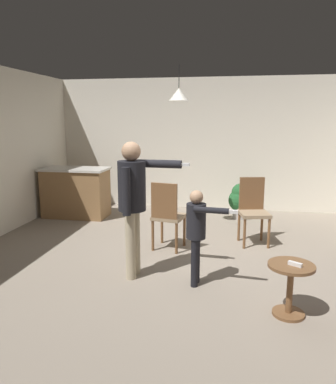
{
  "coord_description": "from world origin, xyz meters",
  "views": [
    {
      "loc": [
        0.54,
        -4.53,
        1.87
      ],
      "look_at": [
        -0.24,
        -0.24,
        1.0
      ],
      "focal_mm": 34.41,
      "sensor_mm": 36.0,
      "label": 1
    }
  ],
  "objects_px": {
    "side_table_by_couch": "(290,283)",
    "dining_chair_near_wall": "(167,213)",
    "dining_chair_by_counter": "(253,208)",
    "kitchen_counter": "(76,192)",
    "spare_remote_on_table": "(295,264)",
    "person_adult": "(133,195)",
    "person_child": "(197,227)",
    "potted_plant_corner": "(240,199)"
  },
  "relations": [
    {
      "from": "kitchen_counter",
      "to": "potted_plant_corner",
      "type": "height_order",
      "value": "kitchen_counter"
    },
    {
      "from": "dining_chair_near_wall",
      "to": "spare_remote_on_table",
      "type": "bearing_deg",
      "value": -36.54
    },
    {
      "from": "person_adult",
      "to": "dining_chair_by_counter",
      "type": "height_order",
      "value": "person_adult"
    },
    {
      "from": "side_table_by_couch",
      "to": "dining_chair_near_wall",
      "type": "distance_m",
      "value": 2.18
    },
    {
      "from": "kitchen_counter",
      "to": "person_adult",
      "type": "height_order",
      "value": "person_adult"
    },
    {
      "from": "dining_chair_by_counter",
      "to": "spare_remote_on_table",
      "type": "bearing_deg",
      "value": 85.18
    },
    {
      "from": "person_adult",
      "to": "spare_remote_on_table",
      "type": "xyz_separation_m",
      "value": [
        1.74,
        -0.65,
        -0.47
      ]
    },
    {
      "from": "dining_chair_by_counter",
      "to": "kitchen_counter",
      "type": "bearing_deg",
      "value": -29.23
    },
    {
      "from": "side_table_by_couch",
      "to": "dining_chair_near_wall",
      "type": "bearing_deg",
      "value": 133.21
    },
    {
      "from": "person_child",
      "to": "potted_plant_corner",
      "type": "distance_m",
      "value": 3.06
    },
    {
      "from": "dining_chair_by_counter",
      "to": "potted_plant_corner",
      "type": "height_order",
      "value": "dining_chair_by_counter"
    },
    {
      "from": "side_table_by_couch",
      "to": "person_adult",
      "type": "xyz_separation_m",
      "value": [
        -1.71,
        0.62,
        0.68
      ]
    },
    {
      "from": "kitchen_counter",
      "to": "person_child",
      "type": "height_order",
      "value": "person_child"
    },
    {
      "from": "person_adult",
      "to": "potted_plant_corner",
      "type": "distance_m",
      "value": 3.23
    },
    {
      "from": "kitchen_counter",
      "to": "spare_remote_on_table",
      "type": "height_order",
      "value": "kitchen_counter"
    },
    {
      "from": "person_adult",
      "to": "potted_plant_corner",
      "type": "height_order",
      "value": "person_adult"
    },
    {
      "from": "side_table_by_couch",
      "to": "spare_remote_on_table",
      "type": "distance_m",
      "value": 0.22
    },
    {
      "from": "person_adult",
      "to": "dining_chair_near_wall",
      "type": "xyz_separation_m",
      "value": [
        0.22,
        0.96,
        -0.46
      ]
    },
    {
      "from": "spare_remote_on_table",
      "to": "dining_chair_by_counter",
      "type": "bearing_deg",
      "value": 97.61
    },
    {
      "from": "potted_plant_corner",
      "to": "dining_chair_near_wall",
      "type": "bearing_deg",
      "value": -118.6
    },
    {
      "from": "dining_chair_near_wall",
      "to": "person_child",
      "type": "bearing_deg",
      "value": -53.05
    },
    {
      "from": "spare_remote_on_table",
      "to": "kitchen_counter",
      "type": "bearing_deg",
      "value": 138.72
    },
    {
      "from": "person_adult",
      "to": "potted_plant_corner",
      "type": "relative_size",
      "value": 2.4
    },
    {
      "from": "person_adult",
      "to": "spare_remote_on_table",
      "type": "relative_size",
      "value": 12.44
    },
    {
      "from": "person_child",
      "to": "dining_chair_by_counter",
      "type": "xyz_separation_m",
      "value": [
        0.69,
        1.6,
        -0.14
      ]
    },
    {
      "from": "person_adult",
      "to": "potted_plant_corner",
      "type": "xyz_separation_m",
      "value": [
        1.28,
        2.9,
        -0.63
      ]
    },
    {
      "from": "person_child",
      "to": "dining_chair_by_counter",
      "type": "relative_size",
      "value": 1.1
    },
    {
      "from": "person_child",
      "to": "dining_chair_near_wall",
      "type": "bearing_deg",
      "value": -148.14
    },
    {
      "from": "dining_chair_near_wall",
      "to": "potted_plant_corner",
      "type": "bearing_deg",
      "value": 71.75
    },
    {
      "from": "side_table_by_couch",
      "to": "dining_chair_by_counter",
      "type": "xyz_separation_m",
      "value": [
        -0.26,
        2.12,
        0.22
      ]
    },
    {
      "from": "side_table_by_couch",
      "to": "person_adult",
      "type": "relative_size",
      "value": 0.32
    },
    {
      "from": "side_table_by_couch",
      "to": "person_child",
      "type": "relative_size",
      "value": 0.47
    },
    {
      "from": "person_child",
      "to": "spare_remote_on_table",
      "type": "xyz_separation_m",
      "value": [
        0.98,
        -0.55,
        -0.15
      ]
    },
    {
      "from": "potted_plant_corner",
      "to": "spare_remote_on_table",
      "type": "xyz_separation_m",
      "value": [
        0.46,
        -3.55,
        0.17
      ]
    },
    {
      "from": "kitchen_counter",
      "to": "dining_chair_by_counter",
      "type": "height_order",
      "value": "dining_chair_by_counter"
    },
    {
      "from": "dining_chair_by_counter",
      "to": "dining_chair_near_wall",
      "type": "height_order",
      "value": "same"
    },
    {
      "from": "potted_plant_corner",
      "to": "person_adult",
      "type": "bearing_deg",
      "value": -113.81
    },
    {
      "from": "dining_chair_by_counter",
      "to": "person_adult",
      "type": "bearing_deg",
      "value": 33.6
    },
    {
      "from": "person_adult",
      "to": "dining_chair_near_wall",
      "type": "distance_m",
      "value": 1.09
    },
    {
      "from": "side_table_by_couch",
      "to": "person_adult",
      "type": "height_order",
      "value": "person_adult"
    },
    {
      "from": "dining_chair_by_counter",
      "to": "potted_plant_corner",
      "type": "xyz_separation_m",
      "value": [
        -0.17,
        1.4,
        -0.17
      ]
    },
    {
      "from": "side_table_by_couch",
      "to": "dining_chair_near_wall",
      "type": "height_order",
      "value": "dining_chair_near_wall"
    }
  ]
}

